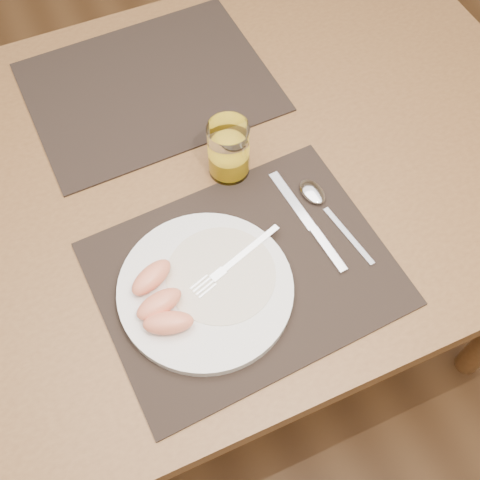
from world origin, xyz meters
The scene contains 11 objects.
ground centered at (0.00, 0.00, 0.00)m, with size 5.00×5.00×0.00m, color brown.
table centered at (0.00, 0.00, 0.67)m, with size 1.40×0.90×0.75m.
placemat_near centered at (0.02, -0.22, 0.75)m, with size 0.45×0.35×0.00m, color black.
placemat_far centered at (0.01, 0.22, 0.75)m, with size 0.45×0.35×0.00m, color black.
plate centered at (-0.05, -0.23, 0.76)m, with size 0.27×0.27×0.02m, color white.
plate_dressing centered at (-0.02, -0.22, 0.77)m, with size 0.17×0.17×0.00m.
fork centered at (0.00, -0.21, 0.77)m, with size 0.17×0.07×0.00m.
knife centered at (0.15, -0.19, 0.76)m, with size 0.03×0.22×0.01m.
spoon centered at (0.18, -0.14, 0.76)m, with size 0.05×0.19×0.01m.
juice_glass centered at (0.07, -0.02, 0.80)m, with size 0.07×0.07×0.11m.
grapefruit_wedges centered at (-0.12, -0.23, 0.78)m, with size 0.09×0.14×0.03m.
Camera 1 is at (-0.17, -0.61, 1.59)m, focal length 45.00 mm.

